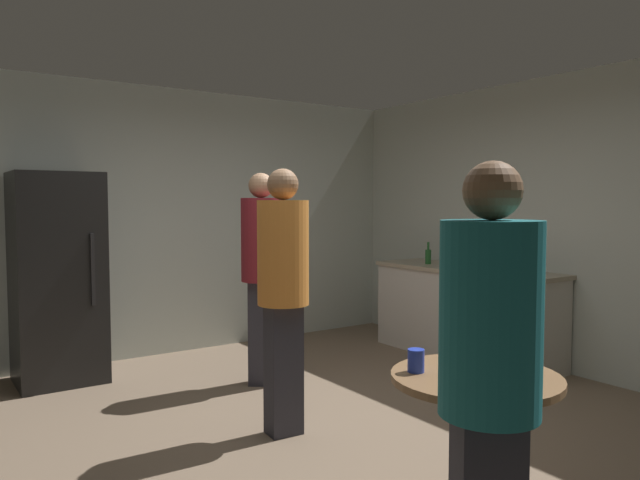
# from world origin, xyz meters

# --- Properties ---
(ground_plane) EXTENTS (5.20, 5.20, 0.10)m
(ground_plane) POSITION_xyz_m (0.00, 0.00, -0.05)
(ground_plane) COLOR #7A6651
(wall_back) EXTENTS (5.32, 0.06, 2.70)m
(wall_back) POSITION_xyz_m (0.00, 2.63, 1.35)
(wall_back) COLOR beige
(wall_back) RESTS_ON ground_plane
(wall_side_right) EXTENTS (0.06, 5.20, 2.70)m
(wall_side_right) POSITION_xyz_m (2.63, 0.00, 1.35)
(wall_side_right) COLOR beige
(wall_side_right) RESTS_ON ground_plane
(refrigerator) EXTENTS (0.70, 0.68, 1.80)m
(refrigerator) POSITION_xyz_m (-1.23, 2.20, 0.90)
(refrigerator) COLOR black
(refrigerator) RESTS_ON ground_plane
(kitchen_counter) EXTENTS (0.64, 2.00, 0.90)m
(kitchen_counter) POSITION_xyz_m (2.28, 0.77, 0.45)
(kitchen_counter) COLOR beige
(kitchen_counter) RESTS_ON ground_plane
(kettle) EXTENTS (0.24, 0.17, 0.18)m
(kettle) POSITION_xyz_m (2.23, 0.25, 0.97)
(kettle) COLOR #B2B2B7
(kettle) RESTS_ON kitchen_counter
(wine_bottle_on_counter) EXTENTS (0.08, 0.08, 0.31)m
(wine_bottle_on_counter) POSITION_xyz_m (2.22, 0.91, 1.02)
(wine_bottle_on_counter) COLOR #3F141E
(wine_bottle_on_counter) RESTS_ON kitchen_counter
(beer_bottle_on_counter) EXTENTS (0.06, 0.06, 0.23)m
(beer_bottle_on_counter) POSITION_xyz_m (2.22, 1.23, 0.98)
(beer_bottle_on_counter) COLOR #26662D
(beer_bottle_on_counter) RESTS_ON kitchen_counter
(foreground_table) EXTENTS (0.80, 0.80, 0.73)m
(foreground_table) POSITION_xyz_m (-0.08, -1.42, 0.63)
(foreground_table) COLOR olive
(foreground_table) RESTS_ON ground_plane
(beer_bottle_amber) EXTENTS (0.06, 0.06, 0.23)m
(beer_bottle_amber) POSITION_xyz_m (-0.29, -1.62, 0.82)
(beer_bottle_amber) COLOR #8C5919
(beer_bottle_amber) RESTS_ON foreground_table
(beer_bottle_brown) EXTENTS (0.06, 0.06, 0.23)m
(beer_bottle_brown) POSITION_xyz_m (0.06, -1.53, 0.82)
(beer_bottle_brown) COLOR #593314
(beer_bottle_brown) RESTS_ON foreground_table
(beer_bottle_green) EXTENTS (0.06, 0.06, 0.23)m
(beer_bottle_green) POSITION_xyz_m (-0.11, -1.39, 0.82)
(beer_bottle_green) COLOR #26662D
(beer_bottle_green) RESTS_ON foreground_table
(plastic_cup_blue) EXTENTS (0.08, 0.08, 0.11)m
(plastic_cup_blue) POSITION_xyz_m (-0.29, -1.23, 0.79)
(plastic_cup_blue) COLOR blue
(plastic_cup_blue) RESTS_ON foreground_table
(person_in_orange_shirt) EXTENTS (0.37, 0.37, 1.77)m
(person_in_orange_shirt) POSITION_xyz_m (-0.24, 0.08, 1.04)
(person_in_orange_shirt) COLOR #2D2D38
(person_in_orange_shirt) RESTS_ON ground_plane
(person_in_maroon_shirt) EXTENTS (0.47, 0.47, 1.79)m
(person_in_maroon_shirt) POSITION_xyz_m (0.18, 1.13, 1.05)
(person_in_maroon_shirt) COLOR #2D2D38
(person_in_maroon_shirt) RESTS_ON ground_plane
(person_in_teal_shirt) EXTENTS (0.47, 0.47, 1.68)m
(person_in_teal_shirt) POSITION_xyz_m (-0.67, -1.99, 0.99)
(person_in_teal_shirt) COLOR #2D2D38
(person_in_teal_shirt) RESTS_ON ground_plane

